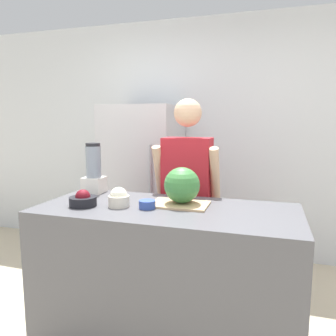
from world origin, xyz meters
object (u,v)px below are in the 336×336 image
object	(u,v)px
watermelon	(182,185)
bowl_small_blue	(147,204)
person	(187,201)
blender	(94,171)
bowl_cherries	(83,200)
bowl_cream	(119,198)
refrigerator	(144,184)

from	to	relation	value
watermelon	bowl_small_blue	world-z (taller)	watermelon
person	watermelon	xyz separation A→B (m)	(0.07, -0.46, 0.22)
person	blender	distance (m)	0.77
bowl_cherries	bowl_cream	size ratio (longest dim) A/B	1.29
refrigerator	bowl_cherries	bearing A→B (deg)	-84.79
bowl_cherries	bowl_small_blue	bearing A→B (deg)	8.97
bowl_small_blue	person	bearing A→B (deg)	79.52
person	watermelon	distance (m)	0.51
bowl_cream	bowl_cherries	bearing A→B (deg)	-166.33
bowl_cream	blender	bearing A→B (deg)	138.20
bowl_cherries	blender	world-z (taller)	blender
bowl_cream	bowl_small_blue	world-z (taller)	bowl_cream
person	bowl_small_blue	xyz separation A→B (m)	(-0.11, -0.61, 0.11)
person	bowl_cherries	xyz separation A→B (m)	(-0.53, -0.67, 0.13)
bowl_cream	blender	size ratio (longest dim) A/B	0.35
person	blender	size ratio (longest dim) A/B	4.37
person	bowl_cherries	bearing A→B (deg)	-128.31
bowl_cherries	bowl_small_blue	distance (m)	0.43
bowl_cream	bowl_small_blue	distance (m)	0.19
refrigerator	bowl_cherries	world-z (taller)	refrigerator
watermelon	blender	distance (m)	0.76
watermelon	blender	xyz separation A→B (m)	(-0.74, 0.16, 0.03)
watermelon	blender	world-z (taller)	blender
bowl_small_blue	blender	xyz separation A→B (m)	(-0.55, 0.31, 0.14)
person	bowl_cream	size ratio (longest dim) A/B	12.32
refrigerator	blender	size ratio (longest dim) A/B	4.33
person	bowl_cream	bearing A→B (deg)	-116.16
refrigerator	bowl_small_blue	world-z (taller)	refrigerator
person	bowl_small_blue	world-z (taller)	person
watermelon	blender	size ratio (longest dim) A/B	0.62
refrigerator	bowl_cherries	xyz separation A→B (m)	(0.13, -1.40, 0.16)
bowl_small_blue	refrigerator	bearing A→B (deg)	112.29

